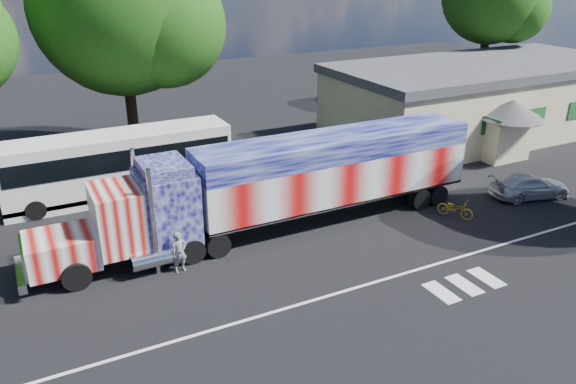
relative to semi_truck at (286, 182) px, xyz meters
name	(u,v)px	position (x,y,z in m)	size (l,w,h in m)	color
ground	(319,255)	(0.05, -3.10, -2.39)	(100.00, 100.00, 0.00)	black
lane_markings	(403,286)	(1.76, -6.87, -2.38)	(30.00, 2.67, 0.01)	silver
semi_truck	(286,182)	(0.00, 0.00, 0.00)	(21.74, 3.43, 4.63)	black
coach_bus	(119,164)	(-6.22, 7.77, -0.56)	(12.08, 2.81, 3.51)	silver
hall_building	(481,98)	(19.97, 7.76, 0.23)	(22.40, 12.80, 5.20)	beige
parked_car	(530,186)	(13.56, -2.69, -1.75)	(1.79, 4.39, 1.27)	silver
woman	(179,252)	(-5.81, -1.66, -1.48)	(0.66, 0.43, 1.80)	slate
bicycle	(455,208)	(8.12, -2.83, -1.90)	(0.64, 1.84, 0.97)	gold
tree_n_mid	(124,7)	(-3.71, 14.60, 6.95)	(11.34, 10.80, 14.80)	black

